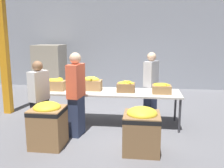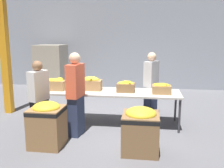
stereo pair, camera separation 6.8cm
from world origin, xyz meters
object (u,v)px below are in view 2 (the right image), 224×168
(sorting_table, at_px, (106,93))
(volunteer_0, at_px, (39,99))
(banana_box_2, at_px, (126,86))
(banana_box_1, at_px, (91,83))
(donation_bin_1, at_px, (141,128))
(banana_box_3, at_px, (162,88))
(volunteer_2, at_px, (151,85))
(banana_box_0, at_px, (55,84))
(volunteer_1, at_px, (76,95))
(support_pillar, at_px, (4,35))
(donation_bin_0, at_px, (47,123))
(pallet_stack_0, at_px, (51,68))

(sorting_table, bearing_deg, volunteer_0, -146.17)
(banana_box_2, xyz_separation_m, volunteer_0, (-1.67, -0.81, -0.13))
(banana_box_1, relative_size, donation_bin_1, 0.62)
(banana_box_3, bearing_deg, banana_box_1, 175.34)
(sorting_table, xyz_separation_m, volunteer_0, (-1.22, -0.82, 0.03))
(banana_box_1, distance_m, volunteer_0, 1.24)
(banana_box_1, distance_m, volunteer_2, 1.49)
(banana_box_0, bearing_deg, banana_box_1, 6.83)
(banana_box_3, xyz_separation_m, volunteer_1, (-1.70, -0.68, -0.05))
(volunteer_0, relative_size, support_pillar, 0.38)
(banana_box_2, bearing_deg, donation_bin_0, -134.72)
(volunteer_0, distance_m, volunteer_2, 2.66)
(banana_box_2, relative_size, support_pillar, 0.10)
(sorting_table, xyz_separation_m, volunteer_1, (-0.48, -0.75, 0.11))
(volunteer_2, height_order, donation_bin_1, volunteer_2)
(volunteer_0, bearing_deg, banana_box_0, 16.39)
(banana_box_1, bearing_deg, banana_box_0, -173.17)
(banana_box_2, bearing_deg, support_pillar, 171.39)
(banana_box_1, relative_size, banana_box_3, 1.23)
(sorting_table, height_order, donation_bin_1, donation_bin_1)
(banana_box_1, height_order, banana_box_2, banana_box_1)
(banana_box_1, relative_size, support_pillar, 0.12)
(volunteer_2, bearing_deg, banana_box_1, -40.08)
(banana_box_0, distance_m, volunteer_1, 0.99)
(donation_bin_1, bearing_deg, volunteer_0, 166.03)
(volunteer_1, relative_size, pallet_stack_0, 1.01)
(sorting_table, relative_size, banana_box_3, 8.26)
(volunteer_1, bearing_deg, sorting_table, -25.09)
(banana_box_0, bearing_deg, volunteer_0, -93.65)
(volunteer_2, xyz_separation_m, pallet_stack_0, (-3.55, 2.57, 0.02))
(sorting_table, height_order, banana_box_3, banana_box_3)
(sorting_table, distance_m, donation_bin_1, 1.58)
(volunteer_2, relative_size, pallet_stack_0, 0.96)
(volunteer_0, relative_size, pallet_stack_0, 0.91)
(pallet_stack_0, bearing_deg, support_pillar, -92.14)
(volunteer_2, bearing_deg, donation_bin_0, -16.64)
(banana_box_0, bearing_deg, banana_box_2, 1.26)
(volunteer_2, relative_size, donation_bin_0, 1.92)
(donation_bin_1, bearing_deg, banana_box_0, 147.10)
(volunteer_2, height_order, donation_bin_0, volunteer_2)
(banana_box_0, xyz_separation_m, volunteer_0, (-0.05, -0.78, -0.15))
(volunteer_2, bearing_deg, banana_box_3, 43.57)
(pallet_stack_0, bearing_deg, donation_bin_1, -53.48)
(banana_box_2, height_order, donation_bin_1, banana_box_2)
(banana_box_3, distance_m, donation_bin_0, 2.47)
(volunteer_1, xyz_separation_m, volunteer_2, (1.49, 1.38, -0.04))
(volunteer_2, height_order, pallet_stack_0, pallet_stack_0)
(donation_bin_0, bearing_deg, banana_box_0, 103.54)
(banana_box_3, bearing_deg, volunteer_0, -162.99)
(banana_box_1, height_order, banana_box_3, banana_box_1)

